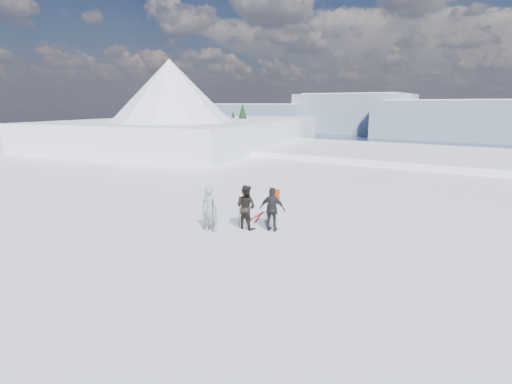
# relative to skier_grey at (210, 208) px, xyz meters

# --- Properties ---
(lake_basin) EXTENTS (820.00, 820.00, 71.62)m
(lake_basin) POSITION_rel_skier_grey_xyz_m (3.47, 28.05, -7.42)
(lake_basin) COLOR white
(lake_basin) RESTS_ON ground
(near_ridge) EXTENTS (31.37, 35.68, 25.62)m
(near_ridge) POSITION_rel_skier_grey_xyz_m (-23.09, 27.39, -4.40)
(near_ridge) COLOR white
(near_ridge) RESTS_ON ground
(skier_grey) EXTENTS (0.69, 0.46, 1.84)m
(skier_grey) POSITION_rel_skier_grey_xyz_m (0.00, 0.00, 0.00)
(skier_grey) COLOR gray
(skier_grey) RESTS_ON ground
(skier_dark) EXTENTS (0.89, 0.70, 1.79)m
(skier_dark) POSITION_rel_skier_grey_xyz_m (1.01, 1.01, -0.02)
(skier_dark) COLOR black
(skier_dark) RESTS_ON ground
(skier_pack) EXTENTS (1.09, 0.63, 1.75)m
(skier_pack) POSITION_rel_skier_grey_xyz_m (2.06, 1.32, -0.04)
(skier_pack) COLOR black
(skier_pack) RESTS_ON ground
(backpack) EXTENTS (0.41, 0.28, 0.53)m
(backpack) POSITION_rel_skier_grey_xyz_m (2.01, 1.57, 1.10)
(backpack) COLOR #BA3711
(backpack) RESTS_ON skier_pack
(ski_poles) EXTENTS (2.58, 1.45, 1.36)m
(ski_poles) POSITION_rel_skier_grey_xyz_m (1.03, 0.69, -0.26)
(ski_poles) COLOR black
(ski_poles) RESTS_ON ground
(skis_loose) EXTENTS (0.68, 1.70, 0.03)m
(skis_loose) POSITION_rel_skier_grey_xyz_m (0.53, 2.66, -0.90)
(skis_loose) COLOR black
(skis_loose) RESTS_ON ground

